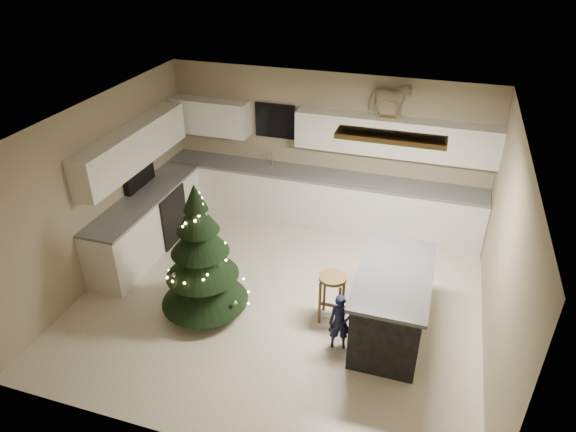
% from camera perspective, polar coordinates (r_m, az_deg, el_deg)
% --- Properties ---
extents(ground_plane, '(5.50, 5.50, 0.00)m').
position_cam_1_polar(ground_plane, '(7.44, -0.82, -8.98)').
color(ground_plane, '#BDB4A3').
extents(room_shell, '(5.52, 5.02, 2.61)m').
position_cam_1_polar(room_shell, '(6.47, -0.73, 3.08)').
color(room_shell, gray).
rests_on(room_shell, ground_plane).
extents(cabinetry, '(5.50, 3.20, 2.00)m').
position_cam_1_polar(cabinetry, '(8.58, -3.21, 2.82)').
color(cabinetry, silver).
rests_on(cabinetry, ground_plane).
extents(island, '(0.90, 1.70, 0.95)m').
position_cam_1_polar(island, '(6.72, 11.40, -9.47)').
color(island, black).
rests_on(island, ground_plane).
extents(bar_stool, '(0.37, 0.37, 0.70)m').
position_cam_1_polar(bar_stool, '(6.79, 4.94, -7.85)').
color(bar_stool, brown).
rests_on(bar_stool, ground_plane).
extents(christmas_tree, '(1.22, 1.17, 1.94)m').
position_cam_1_polar(christmas_tree, '(6.83, -9.59, -5.12)').
color(christmas_tree, '#3F2816').
rests_on(christmas_tree, ground_plane).
extents(toddler, '(0.32, 0.25, 0.78)m').
position_cam_1_polar(toddler, '(6.48, 5.78, -11.68)').
color(toddler, black).
rests_on(toddler, ground_plane).
extents(rocking_horse, '(0.67, 0.34, 0.57)m').
position_cam_1_polar(rocking_horse, '(8.20, 11.22, 12.57)').
color(rocking_horse, brown).
rests_on(rocking_horse, cabinetry).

